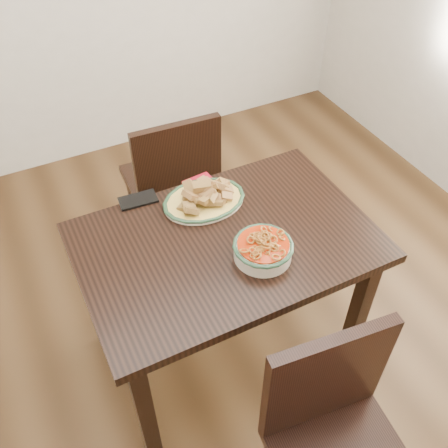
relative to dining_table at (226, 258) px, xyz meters
name	(u,v)px	position (x,y,z in m)	size (l,w,h in m)	color
floor	(225,329)	(0.04, 0.09, -0.64)	(3.50, 3.50, 0.00)	#362211
dining_table	(226,258)	(0.00, 0.00, 0.00)	(1.10, 0.74, 0.75)	black
chair_far	(173,180)	(0.06, 0.71, -0.14)	(0.44, 0.44, 0.89)	black
chair_near	(335,434)	(0.03, -0.72, -0.14)	(0.46, 0.46, 0.89)	black
fish_plate	(204,194)	(0.01, 0.22, 0.15)	(0.33, 0.26, 0.11)	#EAE2C6
noodle_bowl	(263,248)	(0.08, -0.14, 0.15)	(0.22, 0.22, 0.08)	beige
smartphone	(138,200)	(-0.22, 0.35, 0.11)	(0.15, 0.08, 0.01)	black
napkin	(200,184)	(0.04, 0.33, 0.12)	(0.12, 0.10, 0.01)	maroon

